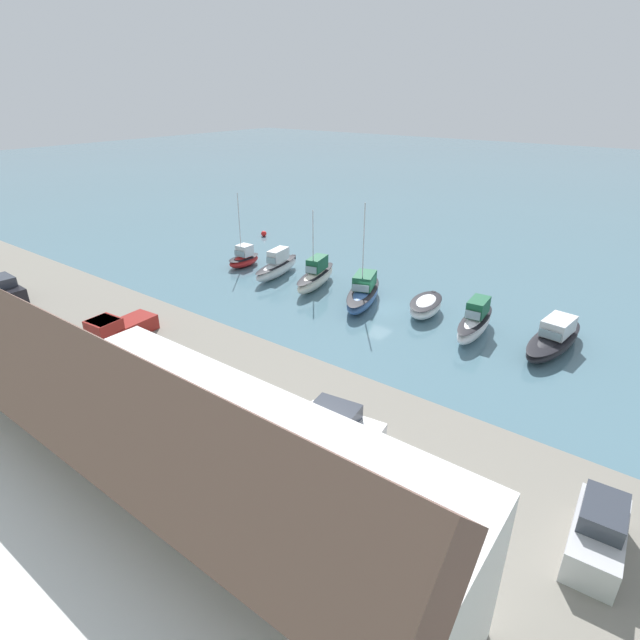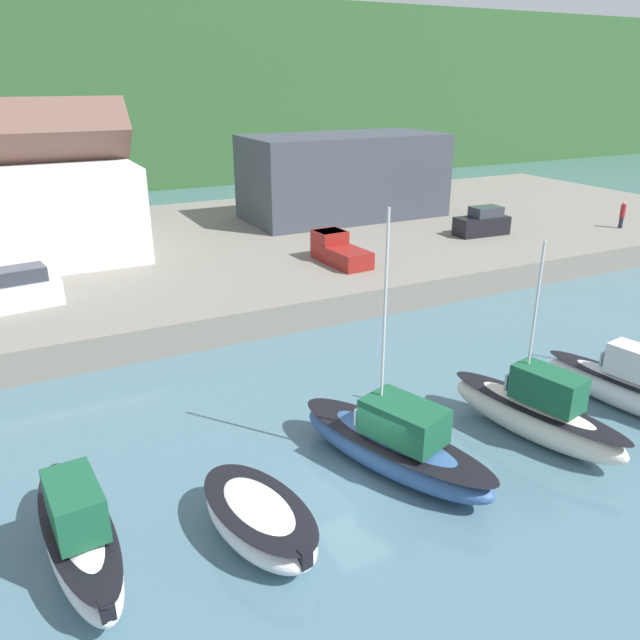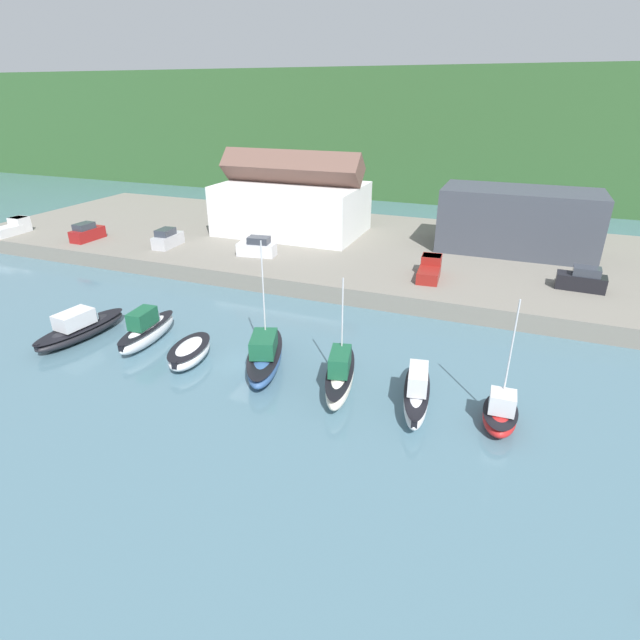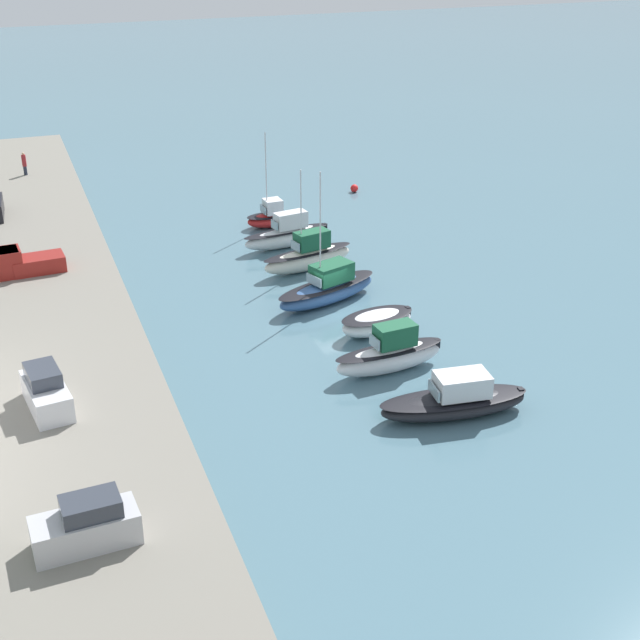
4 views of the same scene
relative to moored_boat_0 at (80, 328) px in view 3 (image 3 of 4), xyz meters
name	(u,v)px [view 3 (image 3 of 4)]	position (x,y,z in m)	size (l,w,h in m)	color
ground_plane	(248,364)	(14.78, 1.15, -0.88)	(320.00, 320.00, 0.00)	slate
hillside_backdrop	(453,126)	(14.78, 100.43, 10.29)	(240.00, 73.45, 22.33)	#335B2D
quay_promenade	(363,249)	(14.78, 29.92, -0.03)	(99.85, 31.18, 1.69)	gray
harbor_clubhouse	(292,204)	(4.70, 31.31, 4.43)	(18.07, 11.64, 10.26)	white
yacht_club_building	(518,221)	(31.80, 33.01, 4.28)	(16.84, 8.17, 6.94)	#3D424C
moored_boat_0	(80,328)	(0.00, 0.00, 0.00)	(3.40, 8.51, 2.43)	black
moored_boat_1	(147,331)	(5.68, 1.25, 0.23)	(2.32, 7.04, 2.97)	white
moored_boat_2	(190,352)	(10.58, -0.06, -0.11)	(3.28, 5.43, 1.46)	white
moored_boat_3	(265,355)	(16.20, 1.17, 0.15)	(4.90, 8.47, 9.33)	#33568E
moored_boat_4	(340,375)	(22.20, 0.45, 0.24)	(3.36, 7.70, 7.76)	white
moored_boat_5	(417,392)	(27.35, 0.39, 0.17)	(2.78, 7.62, 2.84)	silver
moored_boat_6	(500,413)	(32.42, 0.17, -0.01)	(2.16, 4.21, 8.06)	red
parked_car_0	(87,233)	(-17.12, 18.55, 1.73)	(1.88, 4.23, 2.16)	maroon
parked_car_1	(168,239)	(-6.18, 19.87, 1.73)	(2.05, 4.30, 2.16)	#B7B7BC
parked_car_2	(582,280)	(38.05, 22.16, 1.73)	(4.29, 2.02, 2.16)	black
parked_car_3	(257,248)	(5.34, 20.50, 1.73)	(4.41, 2.36, 2.16)	silver
pickup_truck_0	(14,227)	(-28.32, 17.52, 1.63)	(2.07, 4.76, 1.90)	silver
pickup_truck_1	(430,269)	(24.45, 20.54, 1.63)	(2.28, 4.85, 1.90)	maroon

